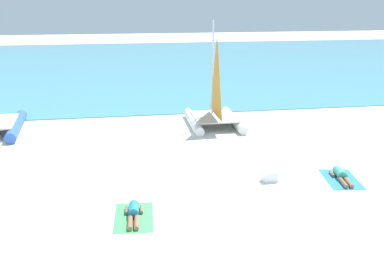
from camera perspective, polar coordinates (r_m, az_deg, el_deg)
The scene contains 8 objects.
ground_plane at distance 22.40m, azimuth -1.90°, elevation 0.05°, with size 120.00×120.00×0.00m, color white.
ocean_water at distance 44.40m, azimuth -5.97°, elevation 7.93°, with size 120.00×40.00×0.05m, color #4C9EB7.
sailboat_white at distance 22.55m, azimuth 2.76°, elevation 2.14°, with size 2.57×3.94×5.07m.
towel_left at distance 13.62m, azimuth -7.19°, elevation -10.86°, with size 1.10×1.90×0.01m, color #4CB266.
sunbather_left at distance 13.62m, azimuth -7.21°, elevation -10.27°, with size 0.57×1.57×0.30m.
towel_right at distance 16.94m, azimuth 17.92°, elevation -6.04°, with size 1.10×1.90×0.01m, color #338CD8.
sunbather_right at distance 16.95m, azimuth 17.89°, elevation -5.56°, with size 0.65×1.57×0.30m.
cooler_box at distance 16.16m, azimuth 9.59°, elevation -5.87°, with size 0.50×0.36×0.36m, color white.
Camera 1 is at (-2.93, -11.35, 6.11)m, focal length 43.21 mm.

